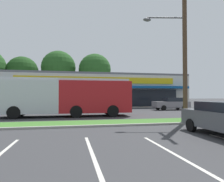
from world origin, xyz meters
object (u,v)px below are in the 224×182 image
object	(u,v)px
city_bus	(66,96)
car_3	(106,104)
car_0	(171,104)
utility_pole	(183,44)

from	to	relation	value
city_bus	car_3	size ratio (longest dim) A/B	2.51
city_bus	car_3	world-z (taller)	city_bus
car_0	utility_pole	bearing A→B (deg)	65.74
city_bus	car_0	size ratio (longest dim) A/B	2.46
city_bus	utility_pole	bearing A→B (deg)	145.91
utility_pole	car_3	world-z (taller)	utility_pole
utility_pole	car_0	bearing A→B (deg)	65.74
utility_pole	city_bus	bearing A→B (deg)	145.89
utility_pole	car_0	xyz separation A→B (m)	(5.03, 11.17, -4.52)
city_bus	car_0	xyz separation A→B (m)	(12.95, 5.80, -0.97)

